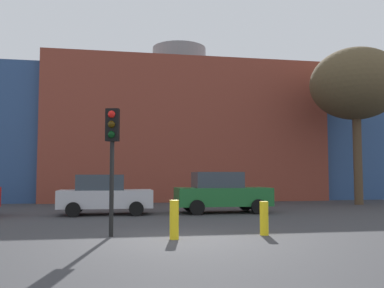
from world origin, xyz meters
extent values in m
plane|color=#38383A|center=(0.00, 0.00, 0.00)|extent=(200.00, 200.00, 0.00)
cube|color=brown|center=(3.12, 20.05, 4.61)|extent=(18.25, 10.67, 9.22)
cube|color=#2D4C7F|center=(16.85, 20.05, 4.28)|extent=(9.20, 9.60, 8.56)
cylinder|color=slate|center=(3.12, 20.05, 10.22)|extent=(4.00, 4.00, 2.00)
cube|color=silver|center=(-1.90, 7.31, 0.67)|extent=(3.89, 1.67, 0.74)
cube|color=#333D47|center=(-2.14, 7.31, 1.36)|extent=(1.95, 1.48, 0.65)
cylinder|color=black|center=(-0.65, 8.16, 0.30)|extent=(0.59, 0.20, 0.59)
cylinder|color=black|center=(-0.65, 6.45, 0.30)|extent=(0.59, 0.20, 0.59)
cylinder|color=black|center=(-3.15, 8.16, 0.30)|extent=(0.59, 0.20, 0.59)
cylinder|color=black|center=(-3.15, 6.45, 0.30)|extent=(0.59, 0.20, 0.59)
cube|color=#1E662D|center=(3.20, 7.31, 0.71)|extent=(4.16, 1.78, 0.79)
cube|color=#333D47|center=(2.95, 7.31, 1.46)|extent=(2.08, 1.58, 0.69)
cylinder|color=black|center=(4.54, 8.22, 0.32)|extent=(0.63, 0.22, 0.63)
cylinder|color=black|center=(4.54, 6.40, 0.32)|extent=(0.63, 0.22, 0.63)
cylinder|color=black|center=(1.86, 8.22, 0.32)|extent=(0.63, 0.22, 0.63)
cylinder|color=black|center=(1.86, 6.40, 0.32)|extent=(0.63, 0.22, 0.63)
cylinder|color=black|center=(-1.61, 0.72, 1.30)|extent=(0.12, 0.12, 2.60)
cube|color=black|center=(-1.61, 0.72, 3.05)|extent=(0.40, 0.31, 0.90)
sphere|color=red|center=(-1.64, 0.59, 3.33)|extent=(0.20, 0.20, 0.20)
sphere|color=#3C2905|center=(-1.64, 0.59, 3.05)|extent=(0.20, 0.20, 0.20)
sphere|color=black|center=(-1.64, 0.59, 2.77)|extent=(0.20, 0.20, 0.20)
cylinder|color=brown|center=(12.13, 11.06, 2.76)|extent=(0.48, 0.48, 5.52)
ellipsoid|color=brown|center=(12.13, 11.06, 6.94)|extent=(5.18, 5.18, 4.15)
cylinder|color=yellow|center=(0.01, -0.07, 0.51)|extent=(0.24, 0.24, 1.01)
cylinder|color=yellow|center=(2.59, 0.26, 0.47)|extent=(0.24, 0.24, 0.93)
camera|label=1|loc=(-1.51, -11.17, 1.67)|focal=39.81mm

